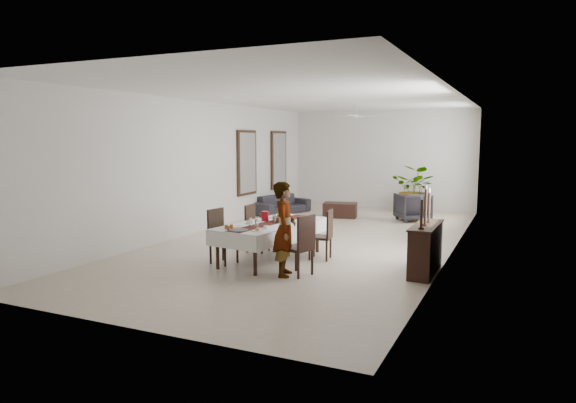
{
  "coord_description": "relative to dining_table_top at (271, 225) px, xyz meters",
  "views": [
    {
      "loc": [
        4.21,
        -10.65,
        2.29
      ],
      "look_at": [
        0.03,
        -1.5,
        1.05
      ],
      "focal_mm": 32.0,
      "sensor_mm": 36.0,
      "label": 1
    }
  ],
  "objects": [
    {
      "name": "floor",
      "position": [
        0.04,
        2.12,
        -0.68
      ],
      "size": [
        6.0,
        12.0,
        0.0
      ],
      "primitive_type": "cube",
      "color": "beige",
      "rests_on": "ground"
    },
    {
      "name": "ceiling",
      "position": [
        0.04,
        2.12,
        2.52
      ],
      "size": [
        6.0,
        12.0,
        0.02
      ],
      "primitive_type": "cube",
      "color": "white",
      "rests_on": "wall_back"
    },
    {
      "name": "wall_back",
      "position": [
        0.04,
        8.12,
        0.92
      ],
      "size": [
        6.0,
        0.02,
        3.2
      ],
      "primitive_type": "cube",
      "color": "silver",
      "rests_on": "floor"
    },
    {
      "name": "wall_front",
      "position": [
        0.04,
        -3.88,
        0.92
      ],
      "size": [
        6.0,
        0.02,
        3.2
      ],
      "primitive_type": "cube",
      "color": "silver",
      "rests_on": "floor"
    },
    {
      "name": "wall_left",
      "position": [
        -2.96,
        2.12,
        0.92
      ],
      "size": [
        0.02,
        12.0,
        3.2
      ],
      "primitive_type": "cube",
      "color": "silver",
      "rests_on": "floor"
    },
    {
      "name": "wall_right",
      "position": [
        3.04,
        2.12,
        0.92
      ],
      "size": [
        0.02,
        12.0,
        3.2
      ],
      "primitive_type": "cube",
      "color": "silver",
      "rests_on": "floor"
    },
    {
      "name": "dining_table_top",
      "position": [
        0.0,
        0.0,
        0.0
      ],
      "size": [
        1.24,
        2.35,
        0.05
      ],
      "primitive_type": "cube",
      "rotation": [
        0.0,
        0.0,
        -0.14
      ],
      "color": "black",
      "rests_on": "table_leg_fl"
    },
    {
      "name": "table_leg_fl",
      "position": [
        -0.56,
        -1.0,
        -0.35
      ],
      "size": [
        0.07,
        0.07,
        0.65
      ],
      "primitive_type": "cylinder",
      "rotation": [
        0.0,
        0.0,
        -0.14
      ],
      "color": "black",
      "rests_on": "floor"
    },
    {
      "name": "table_leg_fr",
      "position": [
        0.26,
        -1.11,
        -0.35
      ],
      "size": [
        0.07,
        0.07,
        0.65
      ],
      "primitive_type": "cylinder",
      "rotation": [
        0.0,
        0.0,
        -0.14
      ],
      "color": "black",
      "rests_on": "floor"
    },
    {
      "name": "table_leg_bl",
      "position": [
        -0.26,
        1.11,
        -0.35
      ],
      "size": [
        0.07,
        0.07,
        0.65
      ],
      "primitive_type": "cylinder",
      "rotation": [
        0.0,
        0.0,
        -0.14
      ],
      "color": "black",
      "rests_on": "floor"
    },
    {
      "name": "table_leg_br",
      "position": [
        0.56,
        1.0,
        -0.35
      ],
      "size": [
        0.07,
        0.07,
        0.65
      ],
      "primitive_type": "cylinder",
      "rotation": [
        0.0,
        0.0,
        -0.14
      ],
      "color": "black",
      "rests_on": "floor"
    },
    {
      "name": "tablecloth_top",
      "position": [
        0.0,
        0.0,
        0.03
      ],
      "size": [
        1.43,
        2.54,
        0.01
      ],
      "primitive_type": "cube",
      "rotation": [
        0.0,
        0.0,
        -0.14
      ],
      "color": "silver",
      "rests_on": "dining_table_top"
    },
    {
      "name": "tablecloth_drape_left",
      "position": [
        -0.54,
        0.08,
        -0.11
      ],
      "size": [
        0.35,
        2.38,
        0.28
      ],
      "primitive_type": "cube",
      "rotation": [
        0.0,
        0.0,
        -0.14
      ],
      "color": "silver",
      "rests_on": "dining_table_top"
    },
    {
      "name": "tablecloth_drape_right",
      "position": [
        0.54,
        -0.08,
        -0.11
      ],
      "size": [
        0.35,
        2.38,
        0.28
      ],
      "primitive_type": "cube",
      "rotation": [
        0.0,
        0.0,
        -0.14
      ],
      "color": "white",
      "rests_on": "dining_table_top"
    },
    {
      "name": "tablecloth_drape_near",
      "position": [
        -0.17,
        -1.19,
        -0.11
      ],
      "size": [
        1.09,
        0.16,
        0.28
      ],
      "primitive_type": "cube",
      "rotation": [
        0.0,
        0.0,
        -0.14
      ],
      "color": "white",
      "rests_on": "dining_table_top"
    },
    {
      "name": "tablecloth_drape_far",
      "position": [
        0.17,
        1.19,
        -0.11
      ],
      "size": [
        1.09,
        0.16,
        0.28
      ],
      "primitive_type": "cube",
      "rotation": [
        0.0,
        0.0,
        -0.14
      ],
      "color": "white",
      "rests_on": "dining_table_top"
    },
    {
      "name": "table_runner",
      "position": [
        0.0,
        0.0,
        0.04
      ],
      "size": [
        0.65,
        2.36,
        0.0
      ],
      "primitive_type": "cube",
      "rotation": [
        0.0,
        0.0,
        -0.14
      ],
      "color": "#4E1B16",
      "rests_on": "tablecloth_top"
    },
    {
      "name": "red_pitcher",
      "position": [
        -0.21,
        0.17,
        0.13
      ],
      "size": [
        0.16,
        0.16,
        0.19
      ],
      "primitive_type": "cylinder",
      "rotation": [
        0.0,
        0.0,
        -0.14
      ],
      "color": "maroon",
      "rests_on": "tablecloth_top"
    },
    {
      "name": "pitcher_handle",
      "position": [
        -0.29,
        0.18,
        0.13
      ],
      "size": [
        0.11,
        0.03,
        0.11
      ],
      "primitive_type": "torus",
      "rotation": [
        1.57,
        0.0,
        -0.14
      ],
      "color": "maroon",
      "rests_on": "red_pitcher"
    },
    {
      "name": "wine_glass_near",
      "position": [
        0.03,
        -0.62,
        0.11
      ],
      "size": [
        0.07,
        0.07,
        0.16
      ],
      "primitive_type": "cylinder",
      "color": "white",
      "rests_on": "tablecloth_top"
    },
    {
      "name": "wine_glass_mid",
      "position": [
        -0.16,
        -0.5,
        0.11
      ],
      "size": [
        0.07,
        0.07,
        0.16
      ],
      "primitive_type": "cylinder",
      "color": "white",
      "rests_on": "tablecloth_top"
    },
    {
      "name": "wine_glass_far",
      "position": [
        0.05,
        0.04,
        0.11
      ],
      "size": [
        0.07,
        0.07,
        0.16
      ],
      "primitive_type": "cylinder",
      "color": "silver",
      "rests_on": "tablecloth_top"
    },
    {
      "name": "teacup_right",
      "position": [
        0.2,
        -0.59,
        0.06
      ],
      "size": [
        0.08,
        0.08,
        0.06
      ],
      "primitive_type": "cylinder",
      "color": "silver",
      "rests_on": "saucer_right"
    },
    {
      "name": "saucer_right",
      "position": [
        0.2,
        -0.59,
        0.04
      ],
      "size": [
        0.14,
        0.14,
        0.01
      ],
      "primitive_type": "cylinder",
      "color": "white",
      "rests_on": "tablecloth_top"
    },
    {
      "name": "teacup_left",
      "position": [
        -0.32,
        -0.28,
        0.06
      ],
      "size": [
        0.08,
        0.08,
        0.06
      ],
      "primitive_type": "cylinder",
      "color": "silver",
      "rests_on": "saucer_left"
    },
    {
      "name": "saucer_left",
      "position": [
        -0.32,
        -0.28,
        0.04
      ],
      "size": [
        0.14,
        0.14,
        0.01
      ],
      "primitive_type": "cylinder",
      "color": "silver",
      "rests_on": "tablecloth_top"
    },
    {
      "name": "plate_near_right",
      "position": [
        0.19,
        -0.87,
        0.04
      ],
      "size": [
        0.22,
        0.22,
        0.01
      ],
      "primitive_type": "cylinder",
      "color": "silver",
      "rests_on": "tablecloth_top"
    },
    {
      "name": "bread_near_right",
      "position": [
        0.19,
        -0.87,
        0.07
      ],
      "size": [
        0.08,
        0.08,
        0.08
      ],
      "primitive_type": "sphere",
      "color": "tan",
      "rests_on": "plate_near_right"
    },
    {
      "name": "plate_near_left",
      "position": [
        -0.38,
        -0.65,
        0.04
      ],
      "size": [
        0.22,
        0.22,
        0.01
      ],
      "primitive_type": "cylinder",
      "color": "white",
      "rests_on": "tablecloth_top"
    },
    {
      "name": "plate_far_left",
      "position": [
        -0.22,
        0.55,
        0.04
      ],
      "size": [
        0.22,
        0.22,
        0.01
      ],
      "primitive_type": "cylinder",
      "color": "white",
      "rests_on": "tablecloth_top"
    },
    {
      "name": "serving_tray",
      "position": [
        -0.14,
        -0.97,
        0.04
      ],
      "size": [
        0.34,
        0.34,
        0.02
      ],
      "primitive_type": "cylinder",
      "color": "#47484D",
      "rests_on": "tablecloth_top"
    },
    {
      "name": "jam_jar_a",
      "position": [
        -0.34,
        -0.97,
        0.07
      ],
      "size": [
        0.06,
        0.06,
        0.07
      ],
      "primitive_type": "cylinder",
      "color": "brown",
      "rests_on": "tablecloth_top"
    },
    {
      "name": "jam_jar_b",
      "position": [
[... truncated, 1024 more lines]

